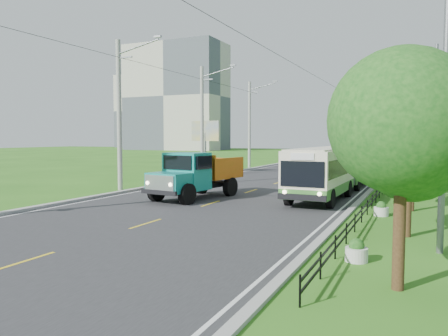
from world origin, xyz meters
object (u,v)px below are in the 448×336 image
Objects in this scene: pole_mid at (202,121)px; tree_fifth at (418,133)px; tree_third at (415,128)px; planter_mid at (393,190)px; planter_near at (381,210)px; tree_second at (411,138)px; tree_fourth at (416,137)px; billboard_left at (205,134)px; streetlight_near at (439,92)px; bus at (335,166)px; tree_back at (419,136)px; pole_far at (250,124)px; streetlight_far at (429,122)px; streetlight_mid at (432,114)px; pole_near at (120,114)px; planter_front at (356,252)px; dump_truck at (196,172)px; tree_front at (405,130)px; planter_far at (399,179)px.

pole_mid is 1.72× the size of tree_fifth.
tree_third reaches higher than planter_mid.
pole_mid is 23.08m from planter_near.
tree_fourth reaches higher than tree_second.
tree_third is at bearing -39.33° from billboard_left.
billboard_left is (-20.14, 24.00, -1.04)m from streetlight_near.
tree_fifth is at bearing 57.89° from bus.
tree_back is 8.21× the size of planter_mid.
pole_far is at bearing 119.81° from streetlight_near.
planter_mid is (-1.26, -12.14, -3.37)m from tree_back.
tree_third is 19.90m from streetlight_far.
tree_fourth reaches higher than bus.
streetlight_near reaches higher than tree_fourth.
streetlight_mid is (0.00, 14.00, 0.00)m from streetlight_near.
tree_fourth is at bearing -93.25° from streetlight_far.
streetlight_far is at bearing -14.81° from pole_far.
pole_far reaches higher than bus.
pole_near is 1.82× the size of tree_back.
tree_third is 6.01m from tree_fourth.
streetlight_near is 5.43m from planter_front.
tree_fifth is 17.25m from dump_truck.
bus is (-5.43, -14.80, -3.18)m from streetlight_far.
streetlight_far is (0.00, 14.00, 0.00)m from streetlight_mid.
streetlight_mid is at bearing -82.71° from tree_fifth.
planter_mid is (-1.26, 17.86, -3.43)m from tree_front.
planter_near is at bearing -93.57° from tree_back.
tree_front reaches higher than tree_second.
planter_mid is (0.00, 16.00, 0.00)m from planter_front.
tree_fourth is (-0.00, 6.00, -0.40)m from tree_third.
streetlight_near is 1.00× the size of streetlight_mid.
billboard_left is at bearing 140.67° from tree_third.
planter_mid is at bearing 94.02° from tree_front.
streetlight_near is at bearing -65.99° from bus.
tree_third is at bearing -90.00° from tree_fourth.
planter_front is at bearing 124.05° from tree_front.
planter_front is 1.00× the size of planter_far.
planter_front is at bearing -94.45° from tree_fourth.
streetlight_mid is at bearing -90.00° from streetlight_far.
tree_front reaches higher than dump_truck.
planter_far is (16.86, -11.00, -4.81)m from pole_far.
planter_near is at bearing -104.32° from streetlight_mid.
tree_second is at bearing -48.48° from billboard_left.
pole_far is 30.78m from tree_third.
streetlight_mid reaches higher than dump_truck.
tree_fourth is at bearing -90.00° from tree_fifth.
tree_third reaches higher than tree_back.
tree_fourth reaches higher than planter_front.
tree_second is 0.79× the size of dump_truck.
streetlight_mid reaches higher than bus.
pole_mid is 1.82× the size of tree_back.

